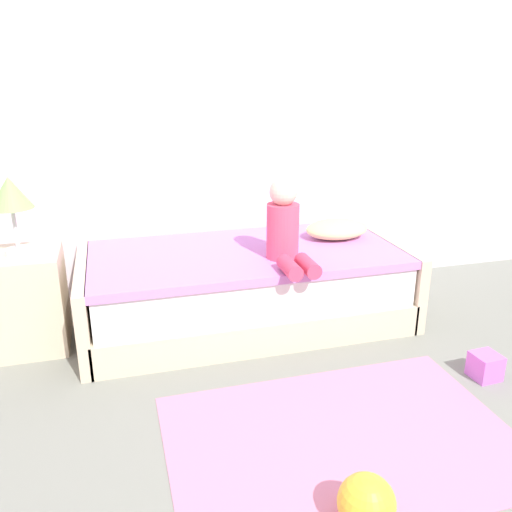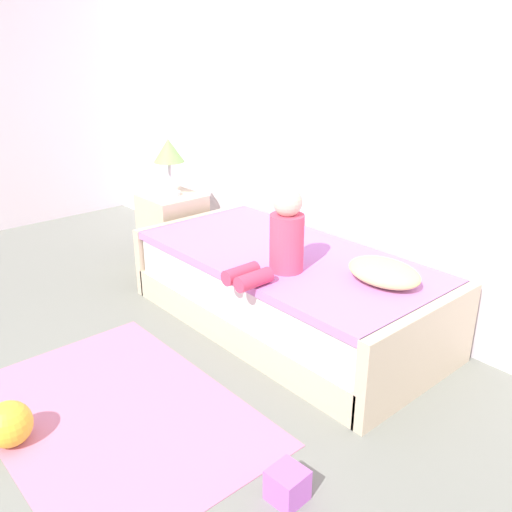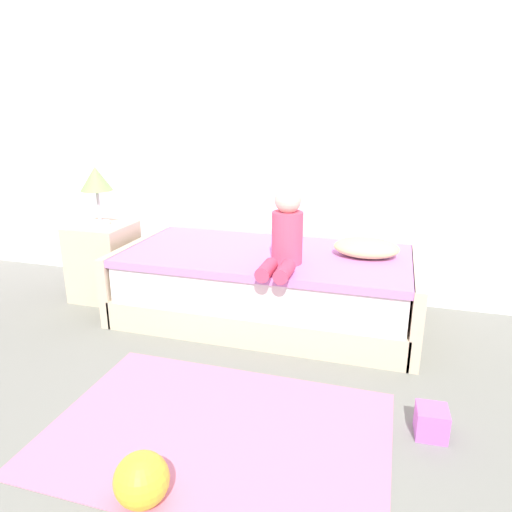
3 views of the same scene
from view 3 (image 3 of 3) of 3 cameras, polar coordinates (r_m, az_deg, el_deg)
wall_rear at (r=3.68m, az=9.10°, el=17.01°), size 7.20×0.10×2.90m
bed at (r=3.38m, az=1.21°, el=-3.69°), size 2.11×1.00×0.50m
nightstand at (r=3.94m, az=-17.96°, el=-0.62°), size 0.44×0.44×0.60m
table_lamp at (r=3.80m, az=-18.87°, el=8.53°), size 0.24×0.24×0.45m
child_figure at (r=2.99m, az=3.62°, el=2.64°), size 0.20×0.51×0.50m
pillow at (r=3.27m, az=13.26°, el=1.00°), size 0.44×0.30×0.13m
toy_ball at (r=2.04m, az=-13.73°, el=-24.92°), size 0.22×0.22×0.22m
area_rug at (r=2.38m, az=-4.73°, el=-20.47°), size 1.60×1.10×0.01m
toy_block at (r=2.46m, az=20.54°, el=-18.37°), size 0.15×0.15×0.14m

